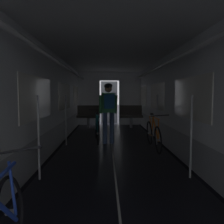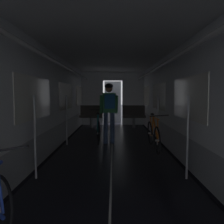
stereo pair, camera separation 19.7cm
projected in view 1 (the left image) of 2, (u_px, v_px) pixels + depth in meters
train_car_shell at (113, 82)px, 5.27m from camera, size 3.14×12.34×2.57m
bench_seat_far_left at (88, 114)px, 9.79m from camera, size 0.98×0.51×0.95m
bench_seat_far_right at (131, 114)px, 9.84m from camera, size 0.98×0.51×0.95m
bicycle_orange at (153, 134)px, 5.98m from camera, size 0.44×1.69×0.95m
person_cyclist_aisle at (108, 106)px, 6.59m from camera, size 0.55×0.42×1.73m
bicycle_teal_in_aisle at (97, 129)px, 6.90m from camera, size 0.44×1.69×0.94m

